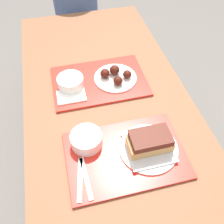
# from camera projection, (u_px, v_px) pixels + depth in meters

# --- Properties ---
(ground_plane) EXTENTS (12.00, 12.00, 0.00)m
(ground_plane) POSITION_uv_depth(u_px,v_px,m) (112.00, 183.00, 1.67)
(ground_plane) COLOR #605B56
(picnic_table) EXTENTS (0.77, 1.81, 0.74)m
(picnic_table) POSITION_uv_depth(u_px,v_px,m) (112.00, 125.00, 1.18)
(picnic_table) COLOR brown
(picnic_table) RESTS_ON ground_plane
(picnic_bench_far) EXTENTS (0.73, 0.28, 0.45)m
(picnic_bench_far) POSITION_uv_depth(u_px,v_px,m) (80.00, 40.00, 2.09)
(picnic_bench_far) COLOR brown
(picnic_bench_far) RESTS_ON ground_plane
(tray_near) EXTENTS (0.45, 0.31, 0.01)m
(tray_near) POSITION_uv_depth(u_px,v_px,m) (126.00, 155.00, 0.96)
(tray_near) COLOR red
(tray_near) RESTS_ON picnic_table
(tray_far) EXTENTS (0.45, 0.31, 0.01)m
(tray_far) POSITION_uv_depth(u_px,v_px,m) (99.00, 81.00, 1.23)
(tray_far) COLOR red
(tray_far) RESTS_ON picnic_table
(bowl_coleslaw_near) EXTENTS (0.12, 0.12, 0.06)m
(bowl_coleslaw_near) POSITION_uv_depth(u_px,v_px,m) (86.00, 139.00, 0.97)
(bowl_coleslaw_near) COLOR white
(bowl_coleslaw_near) RESTS_ON tray_near
(brisket_sandwich_plate) EXTENTS (0.23, 0.23, 0.09)m
(brisket_sandwich_plate) POSITION_uv_depth(u_px,v_px,m) (149.00, 144.00, 0.95)
(brisket_sandwich_plate) COLOR white
(brisket_sandwich_plate) RESTS_ON tray_near
(plastic_fork_near) EXTENTS (0.05, 0.17, 0.00)m
(plastic_fork_near) POSITION_uv_depth(u_px,v_px,m) (80.00, 179.00, 0.89)
(plastic_fork_near) COLOR white
(plastic_fork_near) RESTS_ON tray_near
(plastic_knife_near) EXTENTS (0.02, 0.17, 0.00)m
(plastic_knife_near) POSITION_uv_depth(u_px,v_px,m) (86.00, 178.00, 0.89)
(plastic_knife_near) COLOR white
(plastic_knife_near) RESTS_ON tray_near
(bowl_coleslaw_far) EXTENTS (0.12, 0.12, 0.06)m
(bowl_coleslaw_far) POSITION_uv_depth(u_px,v_px,m) (71.00, 82.00, 1.17)
(bowl_coleslaw_far) COLOR white
(bowl_coleslaw_far) RESTS_ON tray_far
(wings_plate_far) EXTENTS (0.21, 0.21, 0.06)m
(wings_plate_far) POSITION_uv_depth(u_px,v_px,m) (115.00, 76.00, 1.22)
(wings_plate_far) COLOR white
(wings_plate_far) RESTS_ON tray_far
(napkin_far) EXTENTS (0.13, 0.09, 0.01)m
(napkin_far) POSITION_uv_depth(u_px,v_px,m) (71.00, 96.00, 1.15)
(napkin_far) COLOR white
(napkin_far) RESTS_ON tray_far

